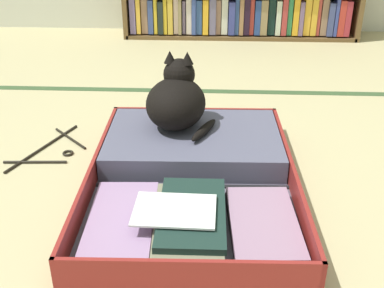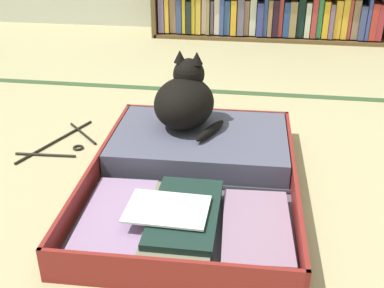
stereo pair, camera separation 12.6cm
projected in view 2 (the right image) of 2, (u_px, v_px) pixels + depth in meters
ground_plane at (196, 240)px, 1.34m from camera, size 10.00×10.00×0.00m
tatami_border at (228, 92)px, 2.36m from camera, size 4.80×0.05×0.00m
open_suitcase at (195, 169)px, 1.61m from camera, size 0.67×0.93×0.10m
black_cat at (186, 100)px, 1.74m from camera, size 0.28×0.30×0.27m
clothes_hanger at (63, 143)px, 1.86m from camera, size 0.27×0.39×0.01m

